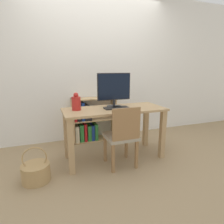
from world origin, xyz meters
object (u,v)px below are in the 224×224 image
Objects in this scene: vase at (76,103)px; chair at (122,135)px; monitor at (114,88)px; keyboard at (116,108)px; bookshelf at (88,123)px; basket at (36,172)px.

vase is 0.29× the size of chair.
keyboard is at bearing -92.84° from monitor.
basket is at bearing -129.26° from bookshelf.
vase is 0.30× the size of bookshelf.
monitor is 1.42× the size of keyboard.
chair is (-0.03, -0.39, -0.56)m from monitor.
monitor reaches higher than chair.
vase is 0.74m from chair.
basket is (-0.55, -0.32, -0.73)m from vase.
bookshelf is at bearing 109.90° from monitor.
monitor reaches higher than keyboard.
keyboard is 0.81× the size of basket.
vase reaches higher than keyboard.
monitor is 0.68m from chair.
vase is 0.97m from basket.
chair is 1.06× the size of bookshelf.
basket is at bearing -162.20° from monitor.
bookshelf is 1.36m from basket.
keyboard is at bearing -9.16° from vase.
keyboard is 1.28m from basket.
bookshelf is (0.30, 0.71, -0.51)m from vase.
vase is at bearing 141.68° from chair.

